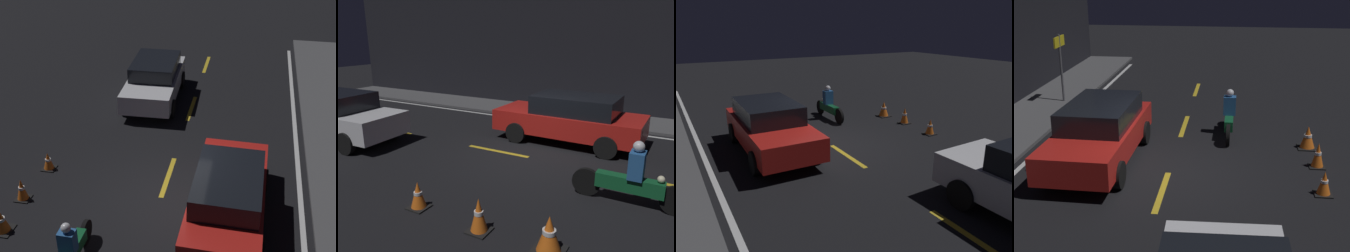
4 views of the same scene
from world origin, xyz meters
The scene contains 11 objects.
ground_plane centered at (0.00, 0.00, 0.00)m, with size 56.00×56.00×0.00m, color black.
lane_dash_c centered at (-1.00, 0.00, 0.00)m, with size 2.00×0.14×0.01m.
lane_dash_d centered at (3.50, 0.00, 0.00)m, with size 2.00×0.14×0.01m.
lane_dash_e centered at (8.00, 0.00, 0.00)m, with size 2.00×0.14×0.01m.
lane_solid_kerb centered at (0.00, 3.74, 0.00)m, with size 25.20×0.14×0.01m.
taxi_red centered at (0.56, 1.83, 0.81)m, with size 4.58×1.98×1.52m.
motorcycle centered at (2.89, -1.40, 0.55)m, with size 2.33×0.36×1.37m.
traffic_cone_near centered at (-0.72, -3.57, 0.27)m, with size 0.39×0.39×0.56m.
traffic_cone_mid centered at (0.78, -3.66, 0.31)m, with size 0.39×0.39×0.64m.
traffic_cone_far centered at (2.05, -3.58, 0.31)m, with size 0.52×0.52×0.63m.
shop_sign centered at (5.50, 4.64, 1.79)m, with size 0.90×0.08×2.40m.
Camera 4 is at (-10.29, -1.54, 4.84)m, focal length 50.00 mm.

